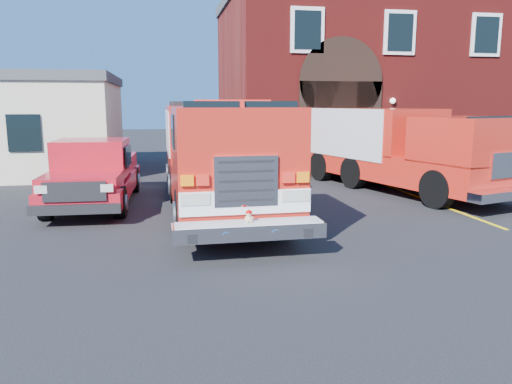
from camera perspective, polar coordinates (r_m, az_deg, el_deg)
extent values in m
plane|color=black|center=(11.76, -1.08, -5.22)|extent=(100.00, 100.00, 0.00)
cube|color=yellow|center=(15.11, 23.37, -2.59)|extent=(0.12, 3.00, 0.01)
cube|color=yellow|center=(17.62, 17.97, -0.52)|extent=(0.12, 3.00, 0.01)
cube|color=yellow|center=(20.26, 13.96, 1.02)|extent=(0.12, 3.00, 0.01)
cube|color=maroon|center=(27.44, 13.03, 11.76)|extent=(15.00, 10.00, 8.00)
cube|color=#414447|center=(27.90, 13.40, 20.40)|extent=(15.20, 10.20, 0.50)
cube|color=black|center=(21.50, 9.55, 7.05)|extent=(3.60, 0.12, 4.00)
cylinder|color=black|center=(21.49, 9.71, 12.38)|extent=(3.60, 0.12, 3.60)
cube|color=black|center=(21.17, 5.90, 17.94)|extent=(1.40, 0.10, 1.80)
cube|color=black|center=(22.61, 16.13, 17.11)|extent=(1.40, 0.10, 1.80)
cube|color=black|center=(24.62, 24.82, 15.99)|extent=(1.40, 0.10, 1.80)
cube|color=beige|center=(25.24, -27.17, 6.52)|extent=(10.00, 8.00, 4.00)
cube|color=black|center=(20.83, -24.98, 6.15)|extent=(1.20, 0.10, 1.40)
cylinder|color=black|center=(11.46, -8.26, -2.68)|extent=(0.39, 1.19, 1.19)
cylinder|color=black|center=(11.82, 3.34, -2.20)|extent=(0.39, 1.19, 1.19)
cube|color=red|center=(14.89, -4.44, 1.64)|extent=(2.82, 9.76, 0.97)
cube|color=red|center=(17.23, -5.50, 6.94)|extent=(2.76, 4.79, 1.73)
cube|color=red|center=(11.65, -2.67, 5.70)|extent=(2.74, 3.49, 1.62)
cube|color=black|center=(10.30, -1.56, 7.53)|extent=(2.38, 0.11, 1.02)
cube|color=red|center=(11.62, -2.71, 10.12)|extent=(1.73, 0.39, 0.15)
cube|color=white|center=(10.09, -1.13, -1.19)|extent=(2.70, 0.10, 0.48)
cube|color=silver|center=(10.00, -1.13, 1.22)|extent=(1.30, 0.08, 1.02)
cube|color=silver|center=(9.91, -0.81, -4.41)|extent=(3.03, 0.63, 0.30)
cube|color=#B7B7BF|center=(17.14, -10.06, 6.81)|extent=(0.09, 3.89, 1.41)
cube|color=#B7B7BF|center=(17.42, -1.00, 7.02)|extent=(0.09, 3.89, 1.41)
sphere|color=#D5BA8C|center=(9.86, -0.82, -3.10)|extent=(0.15, 0.15, 0.14)
sphere|color=#D5BA8C|center=(9.83, -0.81, -2.50)|extent=(0.12, 0.12, 0.12)
sphere|color=#D5BA8C|center=(9.82, -1.08, -2.26)|extent=(0.04, 0.04, 0.04)
sphere|color=#D5BA8C|center=(9.84, -0.57, -2.24)|extent=(0.04, 0.04, 0.04)
ellipsoid|color=#CA0001|center=(9.82, -0.82, -2.29)|extent=(0.12, 0.12, 0.07)
cylinder|color=#CA0001|center=(9.82, -0.81, -2.40)|extent=(0.14, 0.14, 0.01)
cylinder|color=black|center=(14.50, -22.88, -1.30)|extent=(0.34, 0.89, 0.88)
cylinder|color=black|center=(14.13, -15.27, -1.13)|extent=(0.34, 0.89, 0.88)
cube|color=#AC1320|center=(16.23, -17.85, 0.76)|extent=(2.43, 6.13, 0.49)
cube|color=#AC1320|center=(14.08, -19.35, 1.11)|extent=(2.08, 1.73, 0.38)
cube|color=#AC1320|center=(15.79, -18.22, 3.71)|extent=(2.10, 2.06, 1.10)
cube|color=#AC1320|center=(17.89, -17.03, 3.06)|extent=(2.11, 2.38, 0.60)
cube|color=black|center=(13.24, -19.98, -1.90)|extent=(2.25, 0.24, 0.24)
cylinder|color=black|center=(15.82, 20.03, 0.31)|extent=(0.68, 1.22, 1.16)
cylinder|color=black|center=(17.58, 25.24, 0.89)|extent=(0.68, 1.22, 1.16)
cube|color=red|center=(18.67, 15.95, 2.94)|extent=(4.90, 8.86, 0.95)
cube|color=red|center=(19.75, 12.99, 6.99)|extent=(4.01, 5.81, 1.59)
cube|color=red|center=(16.53, 23.11, 5.50)|extent=(3.25, 3.17, 1.37)
cube|color=#B7B7BF|center=(18.94, 9.85, 6.66)|extent=(1.28, 4.28, 1.80)
cube|color=#B7B7BF|center=(20.64, 15.85, 6.70)|extent=(1.28, 4.28, 1.80)
cube|color=silver|center=(15.75, 26.99, -0.23)|extent=(2.87, 1.25, 0.26)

